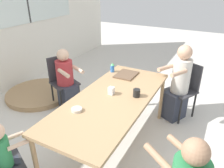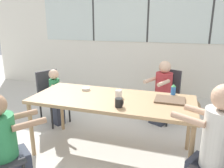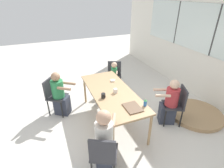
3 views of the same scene
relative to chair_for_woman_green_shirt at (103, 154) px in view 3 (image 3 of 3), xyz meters
The scene contains 17 objects.
ground_plane 1.50m from the chair_for_woman_green_shirt, 152.50° to the left, with size 16.00×16.00×0.00m, color beige.
wall_back_with_windows 3.64m from the chair_for_woman_green_shirt, 110.73° to the left, with size 8.40×0.08×2.80m.
dining_table 1.42m from the chair_for_woman_green_shirt, 152.50° to the left, with size 1.99×0.84×0.76m.
chair_for_woman_green_shirt is the anchor object (origin of this frame).
chair_for_man_blue_shirt 2.12m from the chair_for_woman_green_shirt, 166.31° to the right, with size 0.56×0.56×0.88m.
chair_for_man_teal_shirt 2.04m from the chair_for_woman_green_shirt, 108.93° to the left, with size 0.53×0.53×0.88m.
chair_for_toddler 2.81m from the chair_for_woman_green_shirt, 153.77° to the left, with size 0.53×0.53×0.88m.
person_woman_green_shirt 0.16m from the chair_for_woman_green_shirt, 152.50° to the left, with size 0.56×0.47×1.20m.
person_man_blue_shirt 2.00m from the chair_for_woman_green_shirt, 169.42° to the right, with size 0.52×0.57×1.07m.
person_man_teal_shirt 1.92m from the chair_for_woman_green_shirt, 112.32° to the left, with size 0.46×0.57×1.06m.
person_toddler 2.66m from the chair_for_woman_green_shirt, 153.69° to the left, with size 0.35×0.28×0.93m.
food_tray_dark 0.99m from the chair_for_woman_green_shirt, 126.04° to the left, with size 0.35×0.28×0.02m.
coffee_mug 1.19m from the chair_for_woman_green_shirt, 159.84° to the left, with size 0.09×0.09×0.10m.
sippy_cup 1.19m from the chair_for_woman_green_shirt, 117.89° to the left, with size 0.06×0.06×0.14m.
milk_carton_small 1.40m from the chair_for_woman_green_shirt, 149.36° to the left, with size 0.07×0.07×0.09m.
bowl_white_shallow 1.90m from the chair_for_woman_green_shirt, 153.27° to the left, with size 0.12×0.12×0.03m.
folded_table_stack 2.68m from the chair_for_woman_green_shirt, 104.09° to the left, with size 1.22×1.22×0.09m.
Camera 3 is at (2.94, -1.20, 2.63)m, focal length 28.00 mm.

